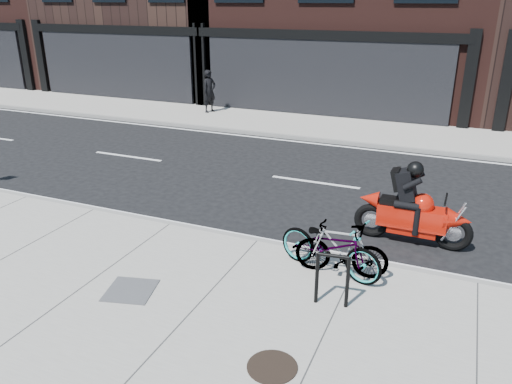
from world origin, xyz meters
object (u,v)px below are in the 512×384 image
at_px(pedestrian, 209,91).
at_px(bicycle_rear, 341,249).
at_px(motorcycle, 418,212).
at_px(manhole_cover, 272,367).
at_px(bicycle_front, 330,246).
at_px(bike_rack, 332,275).
at_px(utility_grate, 130,290).

bearing_deg(pedestrian, bicycle_rear, -121.68).
distance_m(motorcycle, pedestrian, 12.84).
height_order(motorcycle, manhole_cover, motorcycle).
xyz_separation_m(bicycle_front, motorcycle, (1.24, 1.95, 0.06)).
distance_m(bike_rack, bicycle_front, 1.00).
bearing_deg(manhole_cover, utility_grate, 164.08).
distance_m(bicycle_rear, pedestrian, 13.61).
xyz_separation_m(bike_rack, bicycle_front, (-0.29, 0.96, -0.01)).
height_order(bicycle_rear, pedestrian, pedestrian).
bearing_deg(bike_rack, utility_grate, -163.99).
xyz_separation_m(bicycle_front, manhole_cover, (-0.04, -2.64, -0.50)).
xyz_separation_m(bicycle_rear, manhole_cover, (-0.23, -2.64, -0.47)).
bearing_deg(manhole_cover, pedestrian, 120.66).
bearing_deg(manhole_cover, bike_rack, 79.10).
relative_size(motorcycle, utility_grate, 3.05).
bearing_deg(bicycle_front, pedestrian, 51.11).
relative_size(pedestrian, utility_grate, 2.30).
relative_size(bicycle_front, pedestrian, 1.12).
relative_size(bike_rack, motorcycle, 0.38).
distance_m(bicycle_front, manhole_cover, 2.68).
bearing_deg(bicycle_rear, pedestrian, -148.44).
height_order(motorcycle, utility_grate, motorcycle).
bearing_deg(utility_grate, pedestrian, 112.35).
xyz_separation_m(motorcycle, utility_grate, (-4.05, -3.79, -0.55)).
xyz_separation_m(bicycle_front, pedestrian, (-8.02, 10.84, 0.36)).
bearing_deg(utility_grate, bicycle_rear, 31.53).
height_order(bicycle_front, bicycle_rear, bicycle_front).
bearing_deg(motorcycle, utility_grate, -136.25).
height_order(pedestrian, manhole_cover, pedestrian).
xyz_separation_m(motorcycle, pedestrian, (-9.26, 8.89, 0.30)).
xyz_separation_m(bike_rack, manhole_cover, (-0.32, -1.68, -0.51)).
xyz_separation_m(bike_rack, utility_grate, (-3.10, -0.89, -0.51)).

